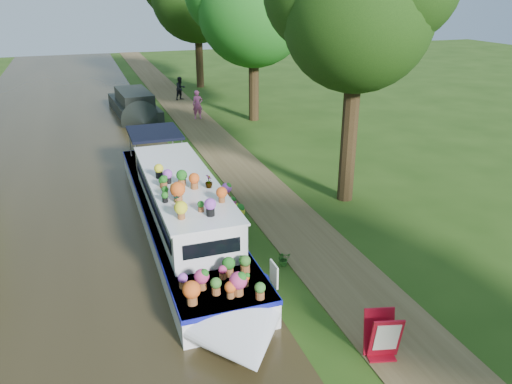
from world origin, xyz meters
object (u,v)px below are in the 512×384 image
object	(u,v)px
pedestrian_dark	(181,88)
plant_boat	(183,211)
pedestrian_pink	(198,105)
sandwich_board	(382,337)
second_boat	(135,105)

from	to	relation	value
pedestrian_dark	plant_boat	bearing A→B (deg)	-128.83
pedestrian_dark	pedestrian_pink	bearing A→B (deg)	-118.81
sandwich_board	pedestrian_dark	bearing A→B (deg)	101.88
plant_boat	pedestrian_pink	size ratio (longest dim) A/B	8.38
plant_boat	second_boat	xyz separation A→B (m)	(0.47, 16.42, -0.27)
second_boat	pedestrian_pink	world-z (taller)	pedestrian_pink
sandwich_board	second_boat	bearing A→B (deg)	109.99
plant_boat	pedestrian_dark	xyz separation A→B (m)	(3.88, 19.70, -0.06)
plant_boat	pedestrian_dark	world-z (taller)	plant_boat
second_boat	pedestrian_dark	world-z (taller)	pedestrian_dark
pedestrian_dark	second_boat	bearing A→B (deg)	-163.87
second_boat	pedestrian_pink	size ratio (longest dim) A/B	4.70
pedestrian_pink	pedestrian_dark	distance (m)	5.45
pedestrian_pink	sandwich_board	bearing A→B (deg)	-91.81
plant_boat	sandwich_board	size ratio (longest dim) A/B	13.35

